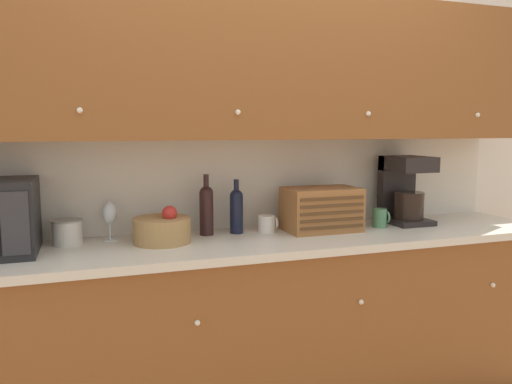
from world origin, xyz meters
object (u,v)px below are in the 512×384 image
at_px(wine_glass, 109,214).
at_px(mug_blue_second, 380,218).
at_px(storage_canister, 67,232).
at_px(mug, 267,224).
at_px(wine_bottle, 236,209).
at_px(fruit_basket, 162,229).
at_px(second_wine_bottle, 206,208).
at_px(bread_box, 321,209).
at_px(coffee_maker, 404,189).

xyz_separation_m(wine_glass, mug_blue_second, (1.47, -0.14, -0.08)).
xyz_separation_m(storage_canister, mug, (1.01, -0.03, -0.02)).
bearing_deg(wine_glass, mug_blue_second, -5.60).
relative_size(storage_canister, wine_bottle, 0.50).
relative_size(fruit_basket, second_wine_bottle, 0.88).
bearing_deg(bread_box, mug_blue_second, -3.71).
bearing_deg(mug, coffee_maker, -0.19).
relative_size(wine_glass, mug_blue_second, 1.87).
xyz_separation_m(second_wine_bottle, coffee_maker, (1.19, -0.04, 0.06)).
relative_size(second_wine_bottle, mug_blue_second, 3.01).
bearing_deg(mug_blue_second, coffee_maker, 20.36).
height_order(fruit_basket, coffee_maker, coffee_maker).
bearing_deg(bread_box, wine_glass, 173.79).
xyz_separation_m(fruit_basket, second_wine_bottle, (0.25, 0.11, 0.08)).
distance_m(bread_box, coffee_maker, 0.58).
distance_m(wine_glass, coffee_maker, 1.68).
bearing_deg(mug_blue_second, wine_glass, 174.40).
bearing_deg(mug_blue_second, wine_bottle, 172.24).
height_order(storage_canister, fruit_basket, fruit_basket).
relative_size(wine_bottle, bread_box, 0.73).
bearing_deg(wine_glass, storage_canister, -171.46).
bearing_deg(fruit_basket, coffee_maker, 2.73).
xyz_separation_m(fruit_basket, bread_box, (0.87, 0.01, 0.05)).
distance_m(storage_canister, mug, 1.01).
bearing_deg(wine_glass, fruit_basket, -29.20).
distance_m(mug_blue_second, coffee_maker, 0.27).
height_order(storage_canister, coffee_maker, coffee_maker).
relative_size(storage_canister, mug, 1.39).
height_order(wine_glass, wine_bottle, wine_bottle).
height_order(mug_blue_second, coffee_maker, coffee_maker).
bearing_deg(coffee_maker, mug_blue_second, -159.64).
xyz_separation_m(wine_bottle, bread_box, (0.46, -0.09, -0.01)).
bearing_deg(second_wine_bottle, fruit_basket, -156.78).
xyz_separation_m(storage_canister, mug_blue_second, (1.67, -0.11, -0.01)).
bearing_deg(storage_canister, fruit_basket, -13.37).
distance_m(fruit_basket, mug, 0.58).
bearing_deg(second_wine_bottle, storage_canister, -179.85).
height_order(wine_bottle, coffee_maker, coffee_maker).
bearing_deg(mug, wine_glass, 175.59).
distance_m(storage_canister, bread_box, 1.31).
height_order(storage_canister, bread_box, bread_box).
distance_m(mug, coffee_maker, 0.88).
xyz_separation_m(bread_box, coffee_maker, (0.57, 0.06, 0.08)).
distance_m(fruit_basket, mug_blue_second, 1.23).
distance_m(wine_glass, mug, 0.82).
bearing_deg(storage_canister, wine_glass, 8.54).
xyz_separation_m(wine_bottle, mug, (0.16, -0.03, -0.09)).
distance_m(storage_canister, wine_glass, 0.21).
height_order(storage_canister, second_wine_bottle, second_wine_bottle).
relative_size(wine_glass, bread_box, 0.50).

